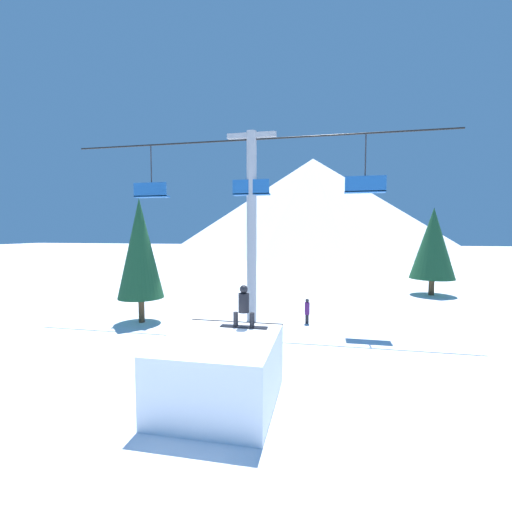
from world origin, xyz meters
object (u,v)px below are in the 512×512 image
Objects in this scene: snowboarder at (244,307)px; pine_tree_near at (140,249)px; snow_ramp at (220,370)px; distant_skier at (307,310)px.

snowboarder is 0.23× the size of pine_tree_near.
snow_ramp is 9.68m from pine_tree_near.
pine_tree_near reaches higher than snowboarder.
pine_tree_near reaches higher than snow_ramp.
pine_tree_near is (-6.22, 6.87, 2.79)m from snow_ramp.
snow_ramp is 2.72× the size of distant_skier.
snowboarder is at bearing -41.34° from pine_tree_near.
snowboarder reaches higher than distant_skier.
snow_ramp is at bearing -102.37° from distant_skier.
snowboarder is 8.89m from pine_tree_near.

